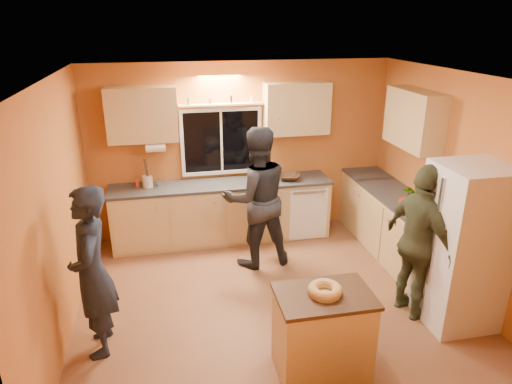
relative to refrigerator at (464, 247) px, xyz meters
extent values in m
plane|color=brown|center=(-1.89, 0.80, -0.90)|extent=(4.50, 4.50, 0.00)
cube|color=#BF6630|center=(-1.89, 2.80, 0.40)|extent=(4.50, 0.04, 2.60)
cube|color=#BF6630|center=(-1.89, -1.20, 0.40)|extent=(4.50, 0.04, 2.60)
cube|color=#BF6630|center=(-4.14, 0.80, 0.40)|extent=(0.04, 4.00, 2.60)
cube|color=#BF6630|center=(0.36, 0.80, 0.40)|extent=(0.04, 4.00, 2.60)
cube|color=white|center=(-1.89, 0.80, 1.70)|extent=(4.50, 4.00, 0.02)
cube|color=black|center=(-2.19, 2.79, 0.55)|extent=(1.10, 0.02, 0.90)
cube|color=white|center=(-2.19, 2.77, 0.55)|extent=(1.20, 0.04, 1.00)
cube|color=tan|center=(-3.29, 2.64, 1.02)|extent=(0.95, 0.33, 0.75)
cube|color=tan|center=(-1.09, 2.64, 1.02)|extent=(0.95, 0.33, 0.75)
cube|color=tan|center=(0.19, 1.60, 1.02)|extent=(0.33, 1.00, 0.75)
cylinder|color=silver|center=(-3.14, 2.52, 0.58)|extent=(0.27, 0.12, 0.12)
cube|color=tan|center=(-2.24, 2.50, -0.47)|extent=(3.20, 0.60, 0.86)
cube|color=#282B2D|center=(-2.24, 2.50, -0.02)|extent=(3.24, 0.62, 0.04)
cube|color=tan|center=(0.06, 2.50, -0.47)|extent=(0.60, 0.60, 0.86)
cube|color=#282B2D|center=(0.06, 2.50, -0.02)|extent=(0.62, 0.62, 0.04)
cube|color=tan|center=(0.06, 1.30, -0.47)|extent=(0.60, 1.80, 0.86)
cube|color=#282B2D|center=(0.06, 1.30, -0.02)|extent=(0.62, 1.84, 0.04)
cube|color=silver|center=(0.00, 0.00, 0.00)|extent=(0.72, 0.70, 1.80)
cube|color=tan|center=(-1.71, -0.46, -0.49)|extent=(0.84, 0.56, 0.82)
cube|color=black|center=(-1.71, -0.46, -0.07)|extent=(0.88, 0.60, 0.04)
torus|color=tan|center=(-1.71, -0.46, -0.01)|extent=(0.31, 0.31, 0.09)
imported|color=black|center=(-3.79, 0.30, -0.03)|extent=(0.46, 0.66, 1.75)
imported|color=black|center=(-1.89, 1.69, 0.05)|extent=(1.01, 0.83, 1.90)
imported|color=#383B26|center=(-0.39, 0.20, -0.02)|extent=(0.59, 1.09, 1.77)
imported|color=black|center=(-1.23, 2.46, 0.04)|extent=(0.41, 0.41, 0.08)
cylinder|color=beige|center=(-3.29, 2.55, 0.09)|extent=(0.14, 0.14, 0.17)
imported|color=gray|center=(0.04, 1.13, 0.15)|extent=(0.35, 0.33, 0.31)
cube|color=#B6341C|center=(0.01, 1.24, 0.04)|extent=(0.19, 0.17, 0.07)
camera|label=1|loc=(-3.03, -3.74, 2.26)|focal=32.00mm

